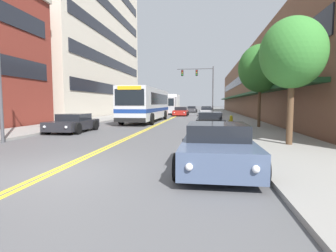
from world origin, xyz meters
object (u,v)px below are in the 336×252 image
at_px(car_silver_parked_right_end, 206,112).
at_px(fire_hydrant, 231,121).
at_px(car_slate_blue_parked_right_foreground, 217,148).
at_px(street_tree_right_mid, 260,69).
at_px(box_truck, 170,104).
at_px(street_lamp_left_near, 4,29).
at_px(car_champagne_parked_right_far, 206,110).
at_px(car_dark_grey_moving_second, 192,109).
at_px(street_tree_right_near, 293,54).
at_px(car_red_moving_lead, 181,112).
at_px(car_charcoal_parked_left_mid, 73,123).
at_px(city_bus, 147,103).
at_px(car_black_parked_right_mid, 210,122).
at_px(traffic_signal_mast, 201,81).

distance_m(car_silver_parked_right_end, fire_hydrant, 19.54).
distance_m(car_slate_blue_parked_right_foreground, street_tree_right_mid, 13.34).
xyz_separation_m(box_truck, street_lamp_left_near, (-3.17, -33.16, 3.44)).
height_order(car_champagne_parked_right_far, car_dark_grey_moving_second, car_champagne_parked_right_far).
bearing_deg(street_tree_right_near, fire_hydrant, 100.53).
distance_m(car_red_moving_lead, street_tree_right_mid, 20.26).
bearing_deg(car_charcoal_parked_left_mid, city_bus, 75.87).
distance_m(car_black_parked_right_mid, car_red_moving_lead, 20.78).
height_order(traffic_signal_mast, street_lamp_left_near, street_lamp_left_near).
bearing_deg(box_truck, fire_hydrant, -72.32).
relative_size(city_bus, car_dark_grey_moving_second, 2.51).
relative_size(street_lamp_left_near, street_tree_right_near, 1.68).
bearing_deg(street_tree_right_mid, street_tree_right_near, -92.74).
bearing_deg(car_black_parked_right_mid, car_slate_blue_parked_right_foreground, -90.01).
bearing_deg(car_dark_grey_moving_second, car_red_moving_lead, -93.22).
distance_m(car_dark_grey_moving_second, box_truck, 9.71).
xyz_separation_m(car_charcoal_parked_left_mid, street_tree_right_mid, (12.22, 3.98, 3.74)).
xyz_separation_m(car_charcoal_parked_left_mid, car_black_parked_right_mid, (8.69, 2.07, 0.03)).
xyz_separation_m(car_dark_grey_moving_second, street_tree_right_near, (6.12, -41.77, 3.26)).
height_order(car_silver_parked_right_end, box_truck, box_truck).
height_order(car_slate_blue_parked_right_foreground, street_tree_right_mid, street_tree_right_mid).
relative_size(car_silver_parked_right_end, street_lamp_left_near, 0.54).
bearing_deg(street_tree_right_mid, street_lamp_left_near, -145.77).
relative_size(traffic_signal_mast, fire_hydrant, 9.08).
distance_m(street_lamp_left_near, street_tree_right_mid, 15.58).
relative_size(car_champagne_parked_right_far, street_lamp_left_near, 0.56).
relative_size(street_lamp_left_near, street_tree_right_mid, 1.47).
height_order(traffic_signal_mast, street_tree_right_mid, traffic_signal_mast).
bearing_deg(fire_hydrant, box_truck, 107.68).
bearing_deg(car_champagne_parked_right_far, car_red_moving_lead, -114.84).
bearing_deg(car_dark_grey_moving_second, car_silver_parked_right_end, -78.35).
bearing_deg(car_black_parked_right_mid, street_lamp_left_near, -143.77).
bearing_deg(car_silver_parked_right_end, car_champagne_parked_right_far, 90.00).
distance_m(car_slate_blue_parked_right_foreground, car_dark_grey_moving_second, 45.94).
bearing_deg(traffic_signal_mast, car_red_moving_lead, -136.01).
relative_size(city_bus, street_tree_right_near, 2.39).
bearing_deg(car_champagne_parked_right_far, car_slate_blue_parked_right_foreground, -89.84).
distance_m(car_champagne_parked_right_far, street_tree_right_near, 35.08).
bearing_deg(city_bus, car_charcoal_parked_left_mid, -104.13).
bearing_deg(car_red_moving_lead, car_champagne_parked_right_far, 65.16).
xyz_separation_m(car_slate_blue_parked_right_foreground, box_truck, (-6.16, 36.74, 1.09)).
xyz_separation_m(car_dark_grey_moving_second, fire_hydrant, (4.56, -33.39, -0.05)).
distance_m(car_slate_blue_parked_right_foreground, car_silver_parked_right_end, 31.92).
xyz_separation_m(box_truck, traffic_signal_mast, (5.22, -3.12, 3.55)).
bearing_deg(fire_hydrant, street_lamp_left_near, -140.86).
relative_size(car_red_moving_lead, car_dark_grey_moving_second, 1.00).
bearing_deg(car_silver_parked_right_end, car_charcoal_parked_left_mid, -110.00).
xyz_separation_m(car_slate_blue_parked_right_foreground, street_tree_right_mid, (3.53, 12.33, 3.69)).
bearing_deg(city_bus, car_black_parked_right_mid, -53.11).
height_order(car_black_parked_right_mid, car_dark_grey_moving_second, car_black_parked_right_mid).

